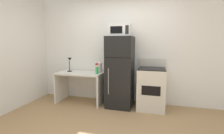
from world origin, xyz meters
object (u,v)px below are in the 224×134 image
object	(u,v)px
paper_towel_roll	(100,68)
oven_range	(151,88)
refrigerator	(120,72)
microwave	(120,30)
spray_bottle	(97,70)
desk	(81,81)
desk_lamp	(70,62)

from	to	relation	value
paper_towel_roll	oven_range	size ratio (longest dim) A/B	0.22
refrigerator	microwave	bearing A→B (deg)	-89.68
paper_towel_roll	refrigerator	bearing A→B (deg)	-10.39
spray_bottle	oven_range	bearing A→B (deg)	3.93
spray_bottle	paper_towel_roll	xyz separation A→B (m)	(0.01, 0.17, 0.02)
spray_bottle	oven_range	distance (m)	1.31
desk	spray_bottle	size ratio (longest dim) A/B	4.55
desk	oven_range	distance (m)	1.71
paper_towel_roll	refrigerator	size ratio (longest dim) A/B	0.15
desk	microwave	distance (m)	1.58
paper_towel_roll	desk	bearing A→B (deg)	-168.35
desk	paper_towel_roll	bearing A→B (deg)	11.65
spray_bottle	oven_range	world-z (taller)	oven_range
desk	paper_towel_roll	world-z (taller)	paper_towel_roll
spray_bottle	paper_towel_roll	world-z (taller)	spray_bottle
desk	desk_lamp	world-z (taller)	desk_lamp
desk	desk_lamp	size ratio (longest dim) A/B	3.21
refrigerator	microwave	world-z (taller)	microwave
spray_bottle	microwave	xyz separation A→B (m)	(0.54, 0.05, 0.89)
desk_lamp	desk	bearing A→B (deg)	-3.87
microwave	oven_range	distance (m)	1.46
spray_bottle	desk_lamp	bearing A→B (deg)	172.99
microwave	desk	bearing A→B (deg)	178.70
desk_lamp	oven_range	world-z (taller)	desk_lamp
microwave	oven_range	bearing A→B (deg)	2.87
microwave	desk_lamp	bearing A→B (deg)	178.11
desk	spray_bottle	distance (m)	0.57
desk_lamp	microwave	bearing A→B (deg)	-1.89
spray_bottle	microwave	size ratio (longest dim) A/B	0.54
desk	oven_range	bearing A→B (deg)	0.43
desk	spray_bottle	world-z (taller)	spray_bottle
desk	refrigerator	bearing A→B (deg)	-0.09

